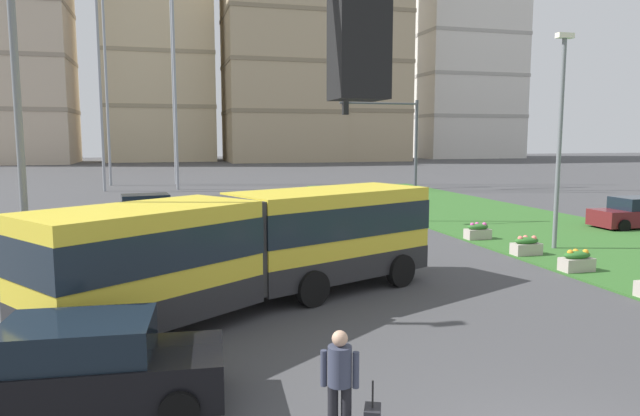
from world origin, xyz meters
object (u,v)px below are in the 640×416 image
(car_maroon_sedan, at_px, (637,214))
(apartment_tower_westcentre, at_px, (158,58))
(traffic_light_far_right, at_px, (392,139))
(streetlight_left, at_px, (18,114))
(flower_planter_5, at_px, (478,231))
(apartment_tower_eastcentre, at_px, (357,44))
(streetlight_median, at_px, (560,133))
(car_navy_sedan, at_px, (148,210))
(flower_planter_3, at_px, (577,261))
(articulated_bus, at_px, (254,246))
(car_black_sedan, at_px, (86,368))
(apartment_tower_east, at_px, (464,59))
(pedestrian_crossing, at_px, (340,378))
(apartment_tower_centre, at_px, (282,43))
(flower_planter_4, at_px, (526,246))
(apartment_tower_west, at_px, (3,8))

(car_maroon_sedan, distance_m, apartment_tower_westcentre, 96.64)
(traffic_light_far_right, distance_m, streetlight_left, 19.61)
(apartment_tower_westcentre, bearing_deg, streetlight_left, -91.78)
(flower_planter_5, distance_m, apartment_tower_eastcentre, 92.04)
(apartment_tower_westcentre, bearing_deg, streetlight_median, -80.83)
(car_navy_sedan, height_order, flower_planter_3, car_navy_sedan)
(articulated_bus, relative_size, car_black_sedan, 2.52)
(car_maroon_sedan, distance_m, flower_planter_3, 11.90)
(car_navy_sedan, bearing_deg, apartment_tower_westcentre, 89.56)
(articulated_bus, distance_m, car_black_sedan, 6.43)
(streetlight_left, relative_size, apartment_tower_east, 0.22)
(pedestrian_crossing, distance_m, apartment_tower_centre, 103.44)
(apartment_tower_east, bearing_deg, car_black_sedan, -121.90)
(car_navy_sedan, relative_size, streetlight_left, 0.49)
(flower_planter_4, distance_m, streetlight_left, 17.64)
(car_maroon_sedan, xyz_separation_m, traffic_light_far_right, (-11.20, 4.83, 3.69))
(flower_planter_3, relative_size, apartment_tower_centre, 0.03)
(flower_planter_3, distance_m, flower_planter_4, 2.79)
(flower_planter_3, height_order, apartment_tower_west, apartment_tower_west)
(flower_planter_5, height_order, traffic_light_far_right, traffic_light_far_right)
(apartment_tower_west, bearing_deg, apartment_tower_westcentre, 13.28)
(car_maroon_sedan, relative_size, apartment_tower_westcentre, 0.11)
(articulated_bus, relative_size, traffic_light_far_right, 1.77)
(apartment_tower_eastcentre, bearing_deg, car_maroon_sedan, -99.63)
(apartment_tower_centre, bearing_deg, streetlight_median, -94.42)
(flower_planter_5, distance_m, apartment_tower_westcentre, 95.79)
(flower_planter_5, relative_size, traffic_light_far_right, 0.17)
(apartment_tower_west, relative_size, apartment_tower_centre, 1.19)
(articulated_bus, relative_size, flower_planter_4, 10.41)
(articulated_bus, xyz_separation_m, flower_planter_4, (11.05, 3.71, -1.23))
(car_navy_sedan, xyz_separation_m, apartment_tower_westcentre, (0.64, 83.98, 18.68))
(apartment_tower_west, xyz_separation_m, apartment_tower_westcentre, (24.60, 5.81, -6.49))
(flower_planter_5, relative_size, apartment_tower_centre, 0.03)
(apartment_tower_eastcentre, bearing_deg, apartment_tower_westcentre, 169.69)
(flower_planter_3, relative_size, traffic_light_far_right, 0.17)
(flower_planter_5, distance_m, streetlight_left, 18.65)
(car_navy_sedan, bearing_deg, flower_planter_4, -41.31)
(flower_planter_3, xyz_separation_m, apartment_tower_eastcentre, (23.90, 92.42, 22.06))
(flower_planter_4, xyz_separation_m, apartment_tower_westcentre, (-13.54, 96.44, 19.01))
(flower_planter_5, height_order, apartment_tower_east, apartment_tower_east)
(car_black_sedan, xyz_separation_m, apartment_tower_westcentre, (1.14, 105.38, 18.68))
(apartment_tower_west, xyz_separation_m, apartment_tower_eastcentre, (62.04, -1.00, -3.45))
(streetlight_left, height_order, apartment_tower_eastcentre, apartment_tower_eastcentre)
(pedestrian_crossing, bearing_deg, flower_planter_4, 45.16)
(car_black_sedan, height_order, streetlight_left, streetlight_left)
(flower_planter_4, distance_m, apartment_tower_eastcentre, 95.35)
(flower_planter_5, xyz_separation_m, streetlight_median, (1.90, -2.69, 4.30))
(apartment_tower_east, bearing_deg, pedestrian_crossing, -119.92)
(car_navy_sedan, bearing_deg, apartment_tower_west, 107.04)
(flower_planter_5, bearing_deg, car_navy_sedan, 147.79)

